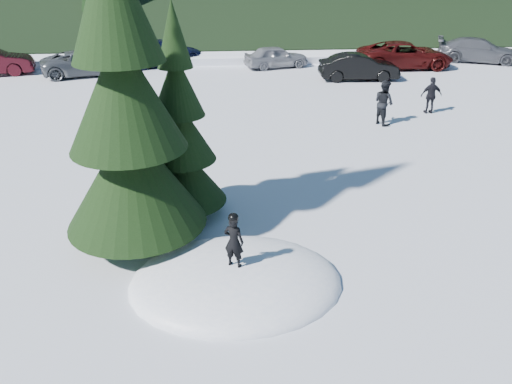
{
  "coord_description": "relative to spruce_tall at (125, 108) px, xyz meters",
  "views": [
    {
      "loc": [
        -0.27,
        -8.62,
        6.31
      ],
      "look_at": [
        0.59,
        2.08,
        1.1
      ],
      "focal_mm": 35.0,
      "sensor_mm": 36.0,
      "label": 1
    }
  ],
  "objects": [
    {
      "name": "ground",
      "position": [
        2.2,
        -1.8,
        -3.32
      ],
      "size": [
        200.0,
        200.0,
        0.0
      ],
      "primitive_type": "plane",
      "color": "white",
      "rests_on": "ground"
    },
    {
      "name": "adult_0",
      "position": [
        8.53,
        8.43,
        -2.44
      ],
      "size": [
        0.96,
        1.05,
        1.76
      ],
      "primitive_type": "imported",
      "rotation": [
        0.0,
        0.0,
        1.99
      ],
      "color": "black",
      "rests_on": "ground"
    },
    {
      "name": "car_3",
      "position": [
        -1.32,
        20.67,
        -2.56
      ],
      "size": [
        5.65,
        3.96,
        1.52
      ],
      "primitive_type": "imported",
      "rotation": [
        0.0,
        0.0,
        1.96
      ],
      "color": "black",
      "rests_on": "ground"
    },
    {
      "name": "car_6",
      "position": [
        13.08,
        18.7,
        -2.55
      ],
      "size": [
        5.52,
        2.56,
        1.53
      ],
      "primitive_type": "imported",
      "rotation": [
        0.0,
        0.0,
        1.57
      ],
      "color": "#3D0B0B",
      "rests_on": "ground"
    },
    {
      "name": "car_4",
      "position": [
        5.52,
        19.42,
        -2.68
      ],
      "size": [
        4.02,
        2.43,
        1.28
      ],
      "primitive_type": "imported",
      "rotation": [
        0.0,
        0.0,
        1.83
      ],
      "color": "gray",
      "rests_on": "ground"
    },
    {
      "name": "car_5",
      "position": [
        9.58,
        15.97,
        -2.63
      ],
      "size": [
        4.26,
        1.66,
        1.38
      ],
      "primitive_type": "imported",
      "rotation": [
        0.0,
        0.0,
        1.52
      ],
      "color": "black",
      "rests_on": "ground"
    },
    {
      "name": "spruce_tall",
      "position": [
        0.0,
        0.0,
        0.0
      ],
      "size": [
        3.2,
        3.2,
        8.6
      ],
      "color": "black",
      "rests_on": "ground"
    },
    {
      "name": "car_2",
      "position": [
        -5.19,
        18.33,
        -2.64
      ],
      "size": [
        5.31,
        3.54,
        1.35
      ],
      "primitive_type": "imported",
      "rotation": [
        0.0,
        0.0,
        1.86
      ],
      "color": "#4E5156",
      "rests_on": "ground"
    },
    {
      "name": "child_skier",
      "position": [
        2.17,
        -1.85,
        -2.27
      ],
      "size": [
        0.49,
        0.42,
        1.14
      ],
      "primitive_type": "imported",
      "rotation": [
        0.0,
        0.0,
        2.72
      ],
      "color": "black",
      "rests_on": "snow_mound"
    },
    {
      "name": "snow_mound",
      "position": [
        2.2,
        -1.8,
        -3.32
      ],
      "size": [
        4.48,
        3.52,
        0.96
      ],
      "primitive_type": "ellipsoid",
      "color": "white",
      "rests_on": "ground"
    },
    {
      "name": "spruce_short",
      "position": [
        1.0,
        1.4,
        -1.22
      ],
      "size": [
        2.2,
        2.2,
        5.37
      ],
      "color": "black",
      "rests_on": "ground"
    },
    {
      "name": "car_7",
      "position": [
        18.29,
        20.1,
        -2.6
      ],
      "size": [
        5.38,
        3.76,
        1.45
      ],
      "primitive_type": "imported",
      "rotation": [
        0.0,
        0.0,
        1.18
      ],
      "color": "#4D4F55",
      "rests_on": "ground"
    },
    {
      "name": "adult_1",
      "position": [
        11.01,
        9.72,
        -2.55
      ],
      "size": [
        0.91,
        0.39,
        1.54
      ],
      "primitive_type": "imported",
      "rotation": [
        0.0,
        0.0,
        3.13
      ],
      "color": "black",
      "rests_on": "ground"
    }
  ]
}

